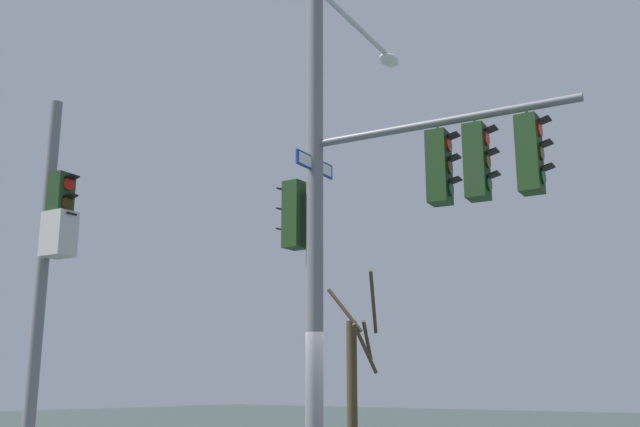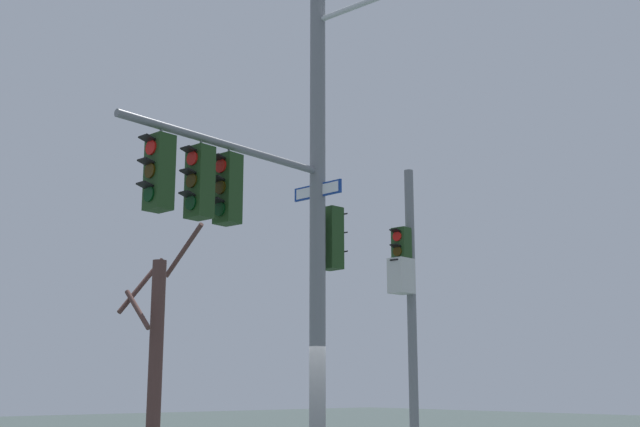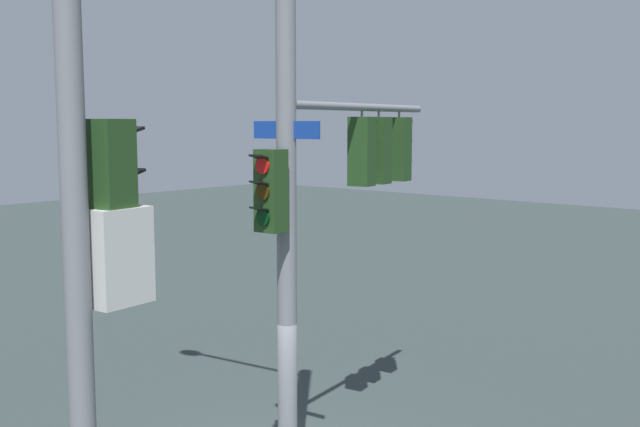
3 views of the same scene
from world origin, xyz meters
name	(u,v)px [view 2 (image 2 of 3)]	position (x,y,z in m)	size (l,w,h in m)	color
main_signal_pole_assembly	(290,202)	(0.65, 0.12, 4.83)	(4.84, 3.99, 8.90)	slate
secondary_pole_assembly	(407,291)	(-4.42, -2.07, 3.91)	(0.76, 0.46, 6.72)	slate
bare_tree_across_street	(156,350)	(-1.40, -7.75, 2.71)	(1.70, 1.57, 5.94)	#503530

